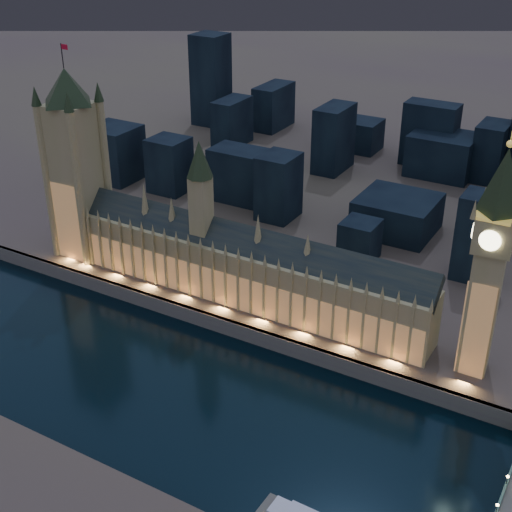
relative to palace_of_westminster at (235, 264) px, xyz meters
The scene contains 7 objects.
ground_plane 68.01m from the palace_of_westminster, 80.02° to the right, with size 2000.00×2000.00×0.00m, color black.
north_bank 458.94m from the palace_of_westminster, 88.64° to the left, with size 2000.00×960.00×8.00m, color #46353A.
embankment_wall 32.38m from the palace_of_westminster, 62.34° to the right, with size 2000.00×2.50×8.00m, color #524D4D.
palace_of_westminster is the anchor object (origin of this frame).
victoria_tower 106.27m from the palace_of_westminster, behind, with size 31.68×31.68×114.47m.
elizabeth_tower 125.45m from the palace_of_westminster, ahead, with size 18.00×18.00×105.03m.
city_backdrop 192.62m from the palace_of_westminster, 75.62° to the left, with size 470.02×215.63×79.82m.
Camera 1 is at (152.67, -199.15, 192.09)m, focal length 50.00 mm.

